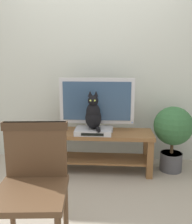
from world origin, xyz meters
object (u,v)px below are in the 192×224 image
at_px(cat, 93,114).
at_px(wooden_chair, 33,178).
at_px(book_stack, 53,128).
at_px(tv_stand, 96,143).
at_px(potted_plant, 173,131).
at_px(media_box, 93,131).
at_px(tv, 97,103).

relative_size(cat, wooden_chair, 0.50).
xyz_separation_m(cat, book_stack, (-0.50, 0.08, -0.20)).
height_order(tv_stand, book_stack, book_stack).
distance_m(cat, potted_plant, 0.97).
bearing_deg(media_box, tv, 77.29).
bearing_deg(wooden_chair, tv, 75.47).
xyz_separation_m(media_box, potted_plant, (0.93, 0.12, -0.02)).
bearing_deg(cat, tv, 78.88).
bearing_deg(book_stack, media_box, -8.11).
relative_size(book_stack, potted_plant, 0.24).
relative_size(media_box, wooden_chair, 0.47).
relative_size(cat, book_stack, 2.34).
distance_m(media_box, cat, 0.20).
xyz_separation_m(wooden_chair, potted_plant, (1.25, 1.33, -0.03)).
bearing_deg(cat, book_stack, 170.36).
bearing_deg(wooden_chair, tv_stand, 74.64).
xyz_separation_m(tv_stand, media_box, (-0.03, -0.06, 0.17)).
distance_m(tv_stand, tv, 0.48).
height_order(tv_stand, potted_plant, potted_plant).
height_order(media_box, wooden_chair, wooden_chair).
relative_size(wooden_chair, book_stack, 4.71).
xyz_separation_m(media_box, cat, (0.00, -0.01, 0.20)).
relative_size(tv, potted_plant, 1.12).
distance_m(tv, cat, 0.18).
distance_m(cat, wooden_chair, 1.24).
bearing_deg(book_stack, wooden_chair, -81.92).
bearing_deg(cat, wooden_chair, -104.94).
bearing_deg(potted_plant, cat, -171.65).
distance_m(media_box, potted_plant, 0.94).
bearing_deg(tv, cat, -101.12).
bearing_deg(book_stack, tv, 6.59).
relative_size(tv_stand, cat, 3.01).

